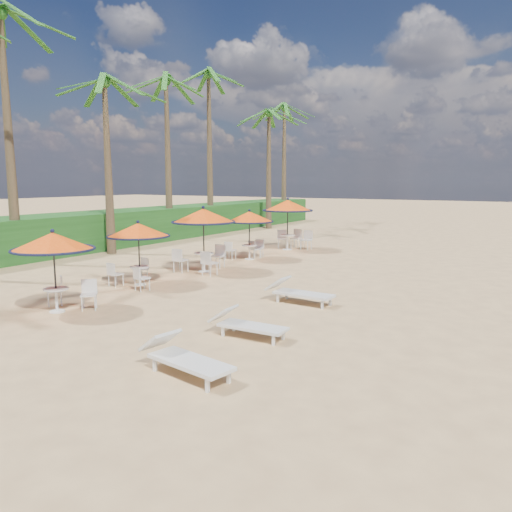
{
  "coord_description": "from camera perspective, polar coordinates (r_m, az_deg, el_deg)",
  "views": [
    {
      "loc": [
        6.34,
        -8.11,
        3.39
      ],
      "look_at": [
        -1.04,
        4.27,
        1.2
      ],
      "focal_mm": 35.0,
      "sensor_mm": 36.0,
      "label": 1
    }
  ],
  "objects": [
    {
      "name": "station_4",
      "position": [
        24.51,
        3.78,
        5.08
      ],
      "size": [
        2.45,
        2.45,
        2.56
      ],
      "color": "black",
      "rests_on": "ground"
    },
    {
      "name": "palm_6",
      "position": [
        35.59,
        1.49,
        15.26
      ],
      "size": [
        5.0,
        5.0,
        8.23
      ],
      "color": "brown",
      "rests_on": "ground"
    },
    {
      "name": "station_0",
      "position": [
        13.78,
        -21.97,
        0.78
      ],
      "size": [
        2.08,
        2.08,
        2.17
      ],
      "color": "black",
      "rests_on": "ground"
    },
    {
      "name": "palm_2",
      "position": [
        23.11,
        -27.15,
        22.12
      ],
      "size": [
        5.0,
        5.0,
        9.98
      ],
      "color": "brown",
      "rests_on": "ground"
    },
    {
      "name": "palm_3",
      "position": [
        24.33,
        -16.9,
        17.46
      ],
      "size": [
        5.0,
        5.0,
        8.0
      ],
      "color": "brown",
      "rests_on": "ground"
    },
    {
      "name": "lounger_near",
      "position": [
        9.04,
        -8.37,
        -11.29
      ],
      "size": [
        2.02,
        0.95,
        0.7
      ],
      "rotation": [
        0.0,
        0.0,
        -0.18
      ],
      "color": "silver",
      "rests_on": "ground"
    },
    {
      "name": "lounger_mid",
      "position": [
        10.99,
        -1.23,
        -7.71
      ],
      "size": [
        1.79,
        0.59,
        0.64
      ],
      "rotation": [
        0.0,
        0.0,
        0.02
      ],
      "color": "silver",
      "rests_on": "ground"
    },
    {
      "name": "palm_4",
      "position": [
        29.47,
        -10.23,
        18.12
      ],
      "size": [
        5.0,
        5.0,
        9.1
      ],
      "color": "brown",
      "rests_on": "ground"
    },
    {
      "name": "scrub_hedge",
      "position": [
        27.65,
        -15.23,
        3.18
      ],
      "size": [
        3.0,
        40.0,
        1.8
      ],
      "primitive_type": "cube",
      "color": "#194716",
      "rests_on": "ground"
    },
    {
      "name": "station_3",
      "position": [
        21.45,
        -0.79,
        3.82
      ],
      "size": [
        2.08,
        2.08,
        2.17
      ],
      "color": "black",
      "rests_on": "ground"
    },
    {
      "name": "palm_5",
      "position": [
        32.84,
        -5.43,
        18.98
      ],
      "size": [
        5.0,
        5.0,
        10.16
      ],
      "color": "brown",
      "rests_on": "ground"
    },
    {
      "name": "lounger_far",
      "position": [
        13.97,
        4.74,
        -4.05
      ],
      "size": [
        1.98,
        0.7,
        0.7
      ],
      "rotation": [
        0.0,
        0.0,
        -0.05
      ],
      "color": "silver",
      "rests_on": "ground"
    },
    {
      "name": "ground",
      "position": [
        10.84,
        -6.94,
        -9.67
      ],
      "size": [
        160.0,
        160.0,
        0.0
      ],
      "primitive_type": "plane",
      "color": "tan",
      "rests_on": "ground"
    },
    {
      "name": "station_1",
      "position": [
        16.53,
        -13.4,
        2.02
      ],
      "size": [
        2.03,
        2.03,
        2.12
      ],
      "color": "black",
      "rests_on": "ground"
    },
    {
      "name": "palm_7",
      "position": [
        40.97,
        3.27,
        15.78
      ],
      "size": [
        5.0,
        5.0,
        9.29
      ],
      "color": "brown",
      "rests_on": "ground"
    },
    {
      "name": "station_2",
      "position": [
        18.54,
        -6.05,
        3.69
      ],
      "size": [
        2.37,
        2.45,
        2.47
      ],
      "color": "black",
      "rests_on": "ground"
    }
  ]
}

